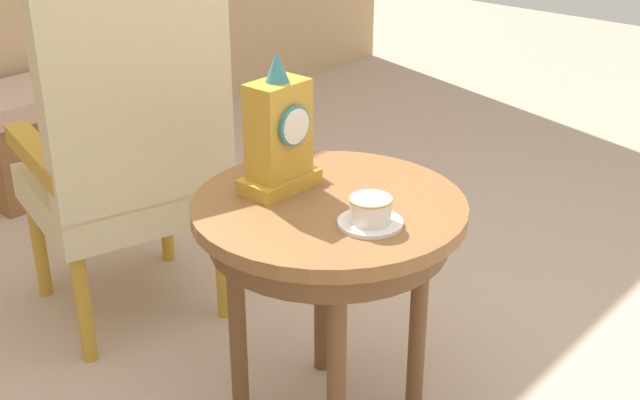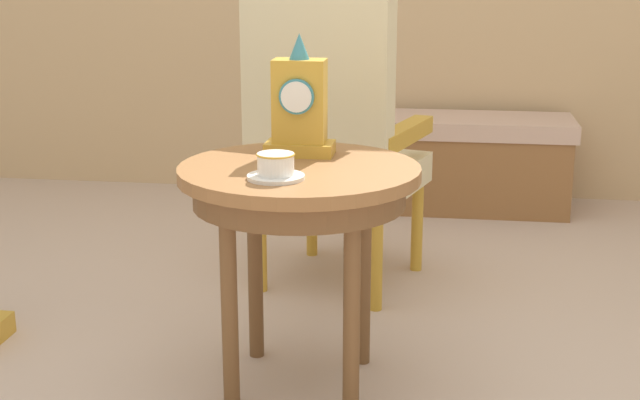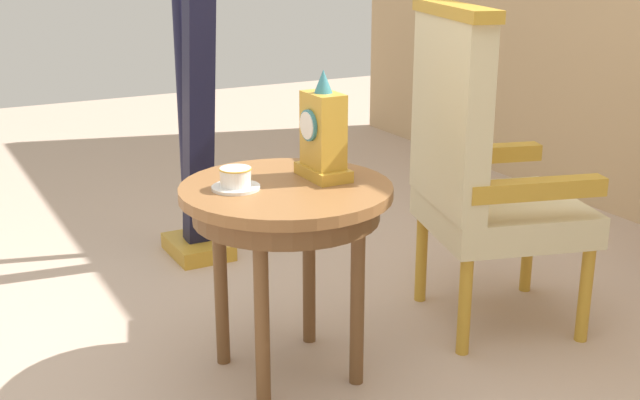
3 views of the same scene
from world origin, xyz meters
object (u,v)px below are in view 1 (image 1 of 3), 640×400
(armchair, at_px, (128,143))
(side_table, at_px, (329,232))
(teacup_left, at_px, (370,213))
(mantel_clock, at_px, (279,136))
(window_bench, at_px, (71,127))

(armchair, bearing_deg, side_table, -88.95)
(teacup_left, bearing_deg, mantel_clock, 87.20)
(teacup_left, bearing_deg, armchair, 88.65)
(mantel_clock, distance_m, window_bench, 1.93)
(side_table, xyz_separation_m, teacup_left, (-0.03, -0.15, 0.11))
(side_table, xyz_separation_m, window_bench, (0.52, 1.91, -0.33))
(armchair, xyz_separation_m, window_bench, (0.53, 1.16, -0.37))
(side_table, height_order, window_bench, side_table)
(side_table, relative_size, teacup_left, 4.47)
(armchair, relative_size, window_bench, 1.26)
(side_table, distance_m, armchair, 0.75)
(armchair, bearing_deg, mantel_clock, -90.67)
(window_bench, bearing_deg, mantel_clock, -106.89)
(teacup_left, height_order, window_bench, teacup_left)
(side_table, height_order, teacup_left, teacup_left)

